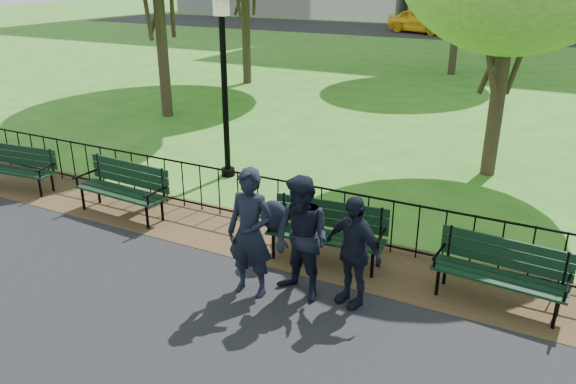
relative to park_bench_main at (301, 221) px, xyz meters
The scene contains 13 objects.
ground 1.36m from the park_bench_main, 81.94° to the right, with size 120.00×120.00×0.00m, color #2D6B1C.
dirt_strip 0.72m from the park_bench_main, 61.03° to the left, with size 60.00×1.60×0.01m, color #392417.
far_street 33.81m from the park_bench_main, 89.71° to the left, with size 70.00×9.00×0.01m, color black.
iron_fence 0.83m from the park_bench_main, 78.14° to the left, with size 24.06×0.06×1.00m.
park_bench_main is the anchor object (origin of this frame).
park_bench_left_a 3.56m from the park_bench_main, behind, with size 1.87×0.68×1.04m.
park_bench_left_b 6.32m from the park_bench_main, behind, with size 1.69×0.70×0.93m.
park_bench_right_a 2.87m from the park_bench_main, ahead, with size 1.72×0.64×0.96m.
lamppost 4.25m from the park_bench_main, 139.22° to the left, with size 0.34×0.34×3.73m.
person_left 1.23m from the park_bench_main, 98.19° to the right, with size 0.65×0.43×1.79m, color black.
person_mid 1.11m from the park_bench_main, 63.68° to the right, with size 0.83×0.43×1.71m, color black.
person_right 1.39m from the park_bench_main, 35.21° to the right, with size 0.90×0.37×1.53m, color black.
taxi 33.27m from the park_bench_main, 102.01° to the left, with size 1.86×4.63×1.58m, color yellow.
Camera 1 is at (3.18, -5.69, 4.17)m, focal length 35.00 mm.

